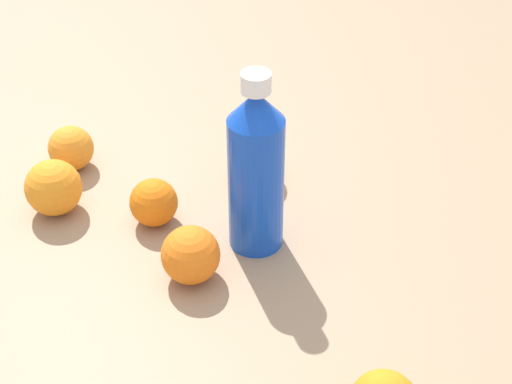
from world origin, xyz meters
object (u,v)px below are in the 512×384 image
Objects in this scene: orange_3 at (154,202)px; orange_4 at (69,149)px; orange_1 at (53,188)px; orange_5 at (191,255)px; water_bottle at (256,169)px; orange_0 at (257,160)px.

orange_4 reaches higher than orange_3.
orange_1 is 1.06× the size of orange_5.
orange_5 is (0.01, 0.23, -0.00)m from orange_1.
water_bottle is 0.16m from orange_0.
orange_3 is at bearing 78.45° from orange_4.
orange_1 reaches higher than orange_3.
orange_4 is at bearing -149.90° from orange_1.
orange_5 is at bearing 9.43° from orange_0.
orange_5 is at bearing 70.44° from orange_4.
orange_3 is at bearing -27.52° from water_bottle.
orange_1 is at bearing -69.23° from orange_3.
orange_0 is 1.03× the size of orange_4.
orange_5 reaches higher than orange_0.
orange_5 is at bearing 58.37° from orange_3.
orange_4 is 0.30m from orange_5.
orange_4 is at bearing -101.55° from orange_3.
orange_0 is 0.28m from orange_1.
orange_4 is 0.91× the size of orange_5.
orange_0 is (-0.12, -0.07, -0.08)m from water_bottle.
orange_0 is at bearing 114.82° from orange_4.
orange_3 is (-0.05, 0.13, -0.01)m from orange_1.
water_bottle is at bearing 161.79° from orange_5.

